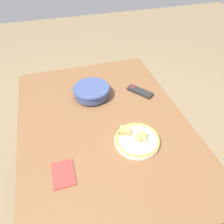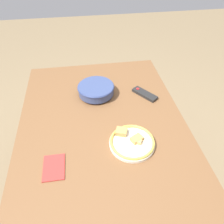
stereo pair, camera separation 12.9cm
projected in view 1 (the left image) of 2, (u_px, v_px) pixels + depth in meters
name	position (u px, v px, depth m)	size (l,w,h in m)	color
ground_plane	(106.00, 187.00, 1.77)	(8.00, 8.00, 0.00)	#7F6B4C
dining_table	(104.00, 132.00, 1.33)	(1.34, 0.97, 0.74)	brown
noodle_bowl	(92.00, 91.00, 1.44)	(0.24, 0.24, 0.07)	#384775
food_plate	(137.00, 139.00, 1.16)	(0.24, 0.24, 0.05)	silver
tv_remote	(140.00, 91.00, 1.49)	(0.18, 0.15, 0.02)	black
folded_napkin	(63.00, 174.00, 1.03)	(0.15, 0.10, 0.01)	#B2332D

